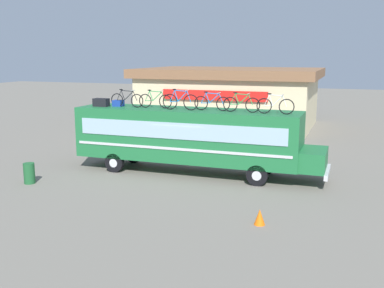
{
  "coord_description": "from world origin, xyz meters",
  "views": [
    {
      "loc": [
        7.48,
        -20.17,
        5.65
      ],
      "look_at": [
        0.28,
        0.0,
        1.43
      ],
      "focal_mm": 42.73,
      "sensor_mm": 36.0,
      "label": 1
    }
  ],
  "objects_px": {
    "rooftop_bicycle_3": "(180,101)",
    "rooftop_bicycle_5": "(241,104)",
    "luggage_bag_1": "(101,102)",
    "rooftop_bicycle_2": "(155,100)",
    "trash_bin": "(29,173)",
    "bus": "(190,136)",
    "luggage_bag_2": "(118,103)",
    "rooftop_bicycle_6": "(275,105)",
    "rooftop_bicycle_1": "(127,100)",
    "rooftop_bicycle_4": "(212,103)",
    "traffic_cone": "(260,217)"
  },
  "relations": [
    {
      "from": "rooftop_bicycle_1",
      "to": "luggage_bag_1",
      "type": "bearing_deg",
      "value": -172.92
    },
    {
      "from": "rooftop_bicycle_3",
      "to": "rooftop_bicycle_5",
      "type": "relative_size",
      "value": 1.05
    },
    {
      "from": "bus",
      "to": "luggage_bag_2",
      "type": "bearing_deg",
      "value": 179.27
    },
    {
      "from": "luggage_bag_2",
      "to": "trash_bin",
      "type": "bearing_deg",
      "value": -118.63
    },
    {
      "from": "rooftop_bicycle_3",
      "to": "rooftop_bicycle_5",
      "type": "height_order",
      "value": "rooftop_bicycle_3"
    },
    {
      "from": "bus",
      "to": "rooftop_bicycle_3",
      "type": "bearing_deg",
      "value": -136.87
    },
    {
      "from": "rooftop_bicycle_4",
      "to": "rooftop_bicycle_6",
      "type": "relative_size",
      "value": 1.04
    },
    {
      "from": "rooftop_bicycle_2",
      "to": "rooftop_bicycle_5",
      "type": "xyz_separation_m",
      "value": [
        4.31,
        -0.22,
        0.0
      ]
    },
    {
      "from": "bus",
      "to": "rooftop_bicycle_1",
      "type": "height_order",
      "value": "rooftop_bicycle_1"
    },
    {
      "from": "trash_bin",
      "to": "traffic_cone",
      "type": "height_order",
      "value": "trash_bin"
    },
    {
      "from": "rooftop_bicycle_1",
      "to": "traffic_cone",
      "type": "bearing_deg",
      "value": -35.26
    },
    {
      "from": "rooftop_bicycle_2",
      "to": "rooftop_bicycle_4",
      "type": "height_order",
      "value": "rooftop_bicycle_2"
    },
    {
      "from": "rooftop_bicycle_5",
      "to": "luggage_bag_1",
      "type": "bearing_deg",
      "value": -179.31
    },
    {
      "from": "luggage_bag_2",
      "to": "rooftop_bicycle_3",
      "type": "height_order",
      "value": "rooftop_bicycle_3"
    },
    {
      "from": "rooftop_bicycle_2",
      "to": "rooftop_bicycle_5",
      "type": "bearing_deg",
      "value": -2.87
    },
    {
      "from": "luggage_bag_1",
      "to": "luggage_bag_2",
      "type": "xyz_separation_m",
      "value": [
        0.75,
        0.38,
        -0.05
      ]
    },
    {
      "from": "traffic_cone",
      "to": "luggage_bag_2",
      "type": "bearing_deg",
      "value": 145.74
    },
    {
      "from": "luggage_bag_2",
      "to": "rooftop_bicycle_3",
      "type": "bearing_deg",
      "value": -6.58
    },
    {
      "from": "rooftop_bicycle_4",
      "to": "trash_bin",
      "type": "height_order",
      "value": "rooftop_bicycle_4"
    },
    {
      "from": "rooftop_bicycle_3",
      "to": "trash_bin",
      "type": "xyz_separation_m",
      "value": [
        -5.76,
        -3.76,
        -3.04
      ]
    },
    {
      "from": "rooftop_bicycle_2",
      "to": "luggage_bag_2",
      "type": "bearing_deg",
      "value": 177.92
    },
    {
      "from": "rooftop_bicycle_1",
      "to": "rooftop_bicycle_4",
      "type": "height_order",
      "value": "rooftop_bicycle_1"
    },
    {
      "from": "rooftop_bicycle_1",
      "to": "trash_bin",
      "type": "bearing_deg",
      "value": -125.98
    },
    {
      "from": "luggage_bag_2",
      "to": "rooftop_bicycle_2",
      "type": "distance_m",
      "value": 2.07
    },
    {
      "from": "luggage_bag_1",
      "to": "rooftop_bicycle_4",
      "type": "bearing_deg",
      "value": 2.18
    },
    {
      "from": "luggage_bag_2",
      "to": "rooftop_bicycle_2",
      "type": "xyz_separation_m",
      "value": [
        2.05,
        -0.07,
        0.22
      ]
    },
    {
      "from": "rooftop_bicycle_1",
      "to": "rooftop_bicycle_5",
      "type": "xyz_separation_m",
      "value": [
        5.77,
        -0.08,
        0.0
      ]
    },
    {
      "from": "trash_bin",
      "to": "rooftop_bicycle_2",
      "type": "bearing_deg",
      "value": 43.38
    },
    {
      "from": "rooftop_bicycle_1",
      "to": "rooftop_bicycle_4",
      "type": "distance_m",
      "value": 4.35
    },
    {
      "from": "rooftop_bicycle_5",
      "to": "bus",
      "type": "bearing_deg",
      "value": 174.49
    },
    {
      "from": "luggage_bag_1",
      "to": "trash_bin",
      "type": "xyz_separation_m",
      "value": [
        -1.52,
        -3.79,
        -2.84
      ]
    },
    {
      "from": "bus",
      "to": "rooftop_bicycle_4",
      "type": "distance_m",
      "value": 1.96
    },
    {
      "from": "luggage_bag_1",
      "to": "bus",
      "type": "bearing_deg",
      "value": 4.06
    },
    {
      "from": "rooftop_bicycle_4",
      "to": "luggage_bag_2",
      "type": "bearing_deg",
      "value": 178.16
    },
    {
      "from": "luggage_bag_2",
      "to": "rooftop_bicycle_3",
      "type": "relative_size",
      "value": 0.26
    },
    {
      "from": "rooftop_bicycle_1",
      "to": "rooftop_bicycle_3",
      "type": "relative_size",
      "value": 0.99
    },
    {
      "from": "rooftop_bicycle_2",
      "to": "rooftop_bicycle_6",
      "type": "distance_m",
      "value": 5.85
    },
    {
      "from": "luggage_bag_1",
      "to": "rooftop_bicycle_6",
      "type": "bearing_deg",
      "value": -0.18
    },
    {
      "from": "rooftop_bicycle_5",
      "to": "rooftop_bicycle_6",
      "type": "height_order",
      "value": "rooftop_bicycle_6"
    },
    {
      "from": "rooftop_bicycle_4",
      "to": "traffic_cone",
      "type": "xyz_separation_m",
      "value": [
        3.42,
        -5.55,
        -3.19
      ]
    },
    {
      "from": "rooftop_bicycle_5",
      "to": "luggage_bag_2",
      "type": "bearing_deg",
      "value": 177.39
    },
    {
      "from": "rooftop_bicycle_3",
      "to": "trash_bin",
      "type": "height_order",
      "value": "rooftop_bicycle_3"
    },
    {
      "from": "bus",
      "to": "rooftop_bicycle_2",
      "type": "xyz_separation_m",
      "value": [
        -1.8,
        -0.03,
        1.63
      ]
    },
    {
      "from": "bus",
      "to": "rooftop_bicycle_1",
      "type": "distance_m",
      "value": 3.65
    },
    {
      "from": "rooftop_bicycle_2",
      "to": "rooftop_bicycle_4",
      "type": "xyz_separation_m",
      "value": [
        2.9,
        -0.08,
        -0.0
      ]
    },
    {
      "from": "luggage_bag_1",
      "to": "rooftop_bicycle_2",
      "type": "relative_size",
      "value": 0.44
    },
    {
      "from": "bus",
      "to": "rooftop_bicycle_2",
      "type": "relative_size",
      "value": 6.97
    },
    {
      "from": "trash_bin",
      "to": "traffic_cone",
      "type": "bearing_deg",
      "value": -8.23
    },
    {
      "from": "rooftop_bicycle_6",
      "to": "rooftop_bicycle_4",
      "type": "bearing_deg",
      "value": 175.25
    },
    {
      "from": "rooftop_bicycle_5",
      "to": "trash_bin",
      "type": "xyz_separation_m",
      "value": [
        -8.64,
        -3.87,
        -3.01
      ]
    }
  ]
}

